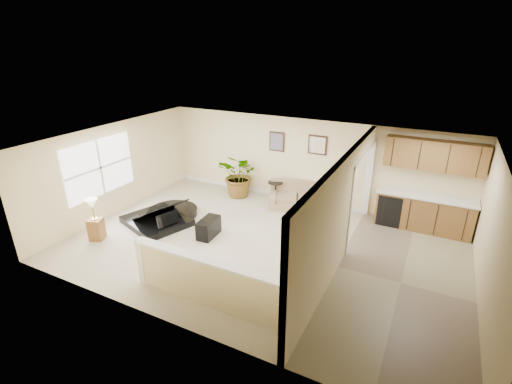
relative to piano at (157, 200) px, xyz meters
The scene contains 20 objects.
floor 3.11m from the piano, ahead, with size 9.00×9.00×0.00m, color #C5B499.
back_wall 4.35m from the piano, 44.87° to the left, with size 9.00×0.04×2.50m, color beige.
front_wall 4.30m from the piano, 44.18° to the right, with size 9.00×0.04×2.50m, color beige.
left_wall 1.58m from the piano, behind, with size 0.04×6.00×2.50m, color beige.
right_wall 7.58m from the piano, ahead, with size 0.04×6.00×2.50m, color beige.
ceiling 3.58m from the piano, ahead, with size 9.00×6.00×0.04m, color white.
kitchen_vinyl 6.23m from the piano, ahead, with size 2.70×6.00×0.01m, color gray.
interior_partition 4.89m from the piano, ahead, with size 0.18×5.99×2.50m.
pony_half_wall 3.86m from the piano, 35.91° to the right, with size 3.42×0.22×1.00m.
left_window 1.72m from the piano, 162.09° to the right, with size 0.05×2.15×1.45m, color white.
wall_art_left 3.84m from the piano, 55.07° to the left, with size 0.48×0.04×0.58m.
wall_mirror 4.65m from the piano, 41.91° to the left, with size 0.55×0.04×0.55m.
kitchen_cabinets 6.83m from the piano, 23.92° to the left, with size 2.36×0.65×2.33m.
piano is the anchor object (origin of this frame).
piano_bench 1.70m from the piano, ahead, with size 0.35×0.69×0.46m, color black.
loveseat 3.99m from the piano, 41.51° to the left, with size 1.92×1.44×0.93m.
accent_table 3.44m from the piano, 48.37° to the left, with size 0.45×0.45×0.65m.
palm_plant 2.73m from the piano, 65.65° to the left, with size 1.38×1.23×1.39m.
small_plant 4.60m from the piano, 30.31° to the left, with size 0.33×0.33×0.47m.
lamp_stand 1.62m from the piano, 116.34° to the right, with size 0.41×0.41×1.07m.
Camera 1 is at (3.34, -6.86, 4.57)m, focal length 26.00 mm.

